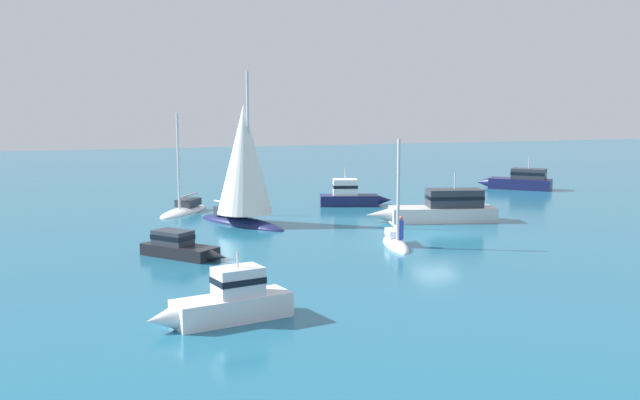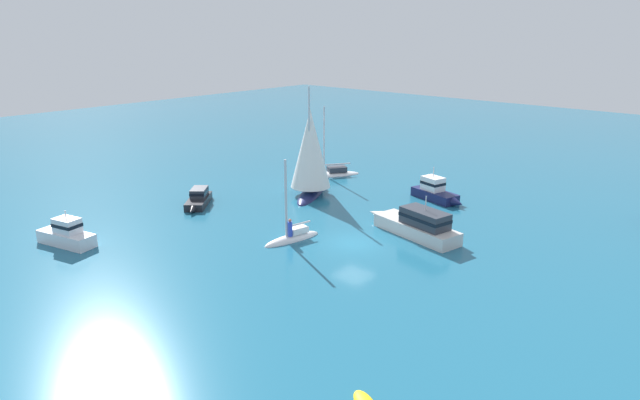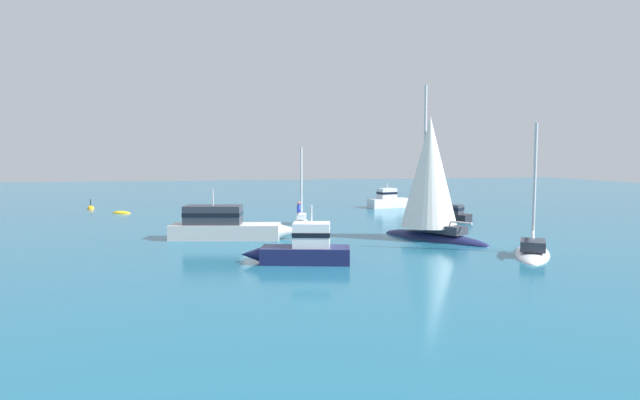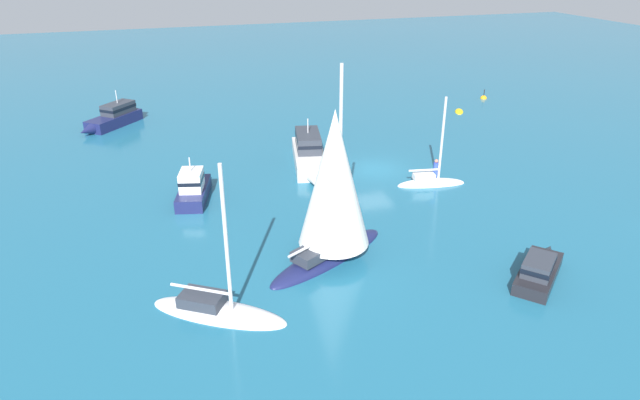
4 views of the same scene
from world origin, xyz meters
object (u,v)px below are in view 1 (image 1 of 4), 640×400
object	(u,v)px
powerboat	(227,302)
sloop	(184,210)
powerboat_2	(350,196)
launch	(520,180)
ketch	(396,242)
cabin_cruiser	(179,246)
yacht	(244,168)
powerboat_1	(443,208)

from	to	relation	value
powerboat	sloop	size ratio (longest dim) A/B	0.75
powerboat_2	launch	xyz separation A→B (m)	(5.04, -17.75, 0.02)
powerboat	ketch	size ratio (longest dim) A/B	0.87
sloop	powerboat	bearing A→B (deg)	30.20
cabin_cruiser	ketch	size ratio (longest dim) A/B	0.72
powerboat_2	ketch	size ratio (longest dim) A/B	0.87
launch	sloop	xyz separation A→B (m)	(-4.68, 30.17, -0.61)
yacht	powerboat_2	world-z (taller)	yacht
yacht	powerboat_2	xyz separation A→B (m)	(6.03, -9.31, -2.91)
sloop	cabin_cruiser	distance (m)	15.17
ketch	yacht	bearing A→B (deg)	-133.96
powerboat	cabin_cruiser	xyz separation A→B (m)	(11.72, 0.45, -0.20)
powerboat	cabin_cruiser	world-z (taller)	powerboat
sloop	powerboat_2	bearing A→B (deg)	121.78
powerboat_1	powerboat_2	distance (m)	9.28
powerboat	ketch	bearing A→B (deg)	-149.51
ketch	powerboat_1	bearing A→B (deg)	147.58
yacht	ketch	size ratio (longest dim) A/B	1.60
launch	cabin_cruiser	distance (m)	37.72
cabin_cruiser	powerboat_2	bearing A→B (deg)	94.41
yacht	powerboat_1	world-z (taller)	yacht
yacht	cabin_cruiser	bearing A→B (deg)	-59.33
powerboat_1	powerboat_2	size ratio (longest dim) A/B	1.57
powerboat	sloop	distance (m)	26.80
powerboat_1	ketch	bearing A→B (deg)	59.58
yacht	powerboat_1	bearing A→B (deg)	49.81
powerboat	ketch	world-z (taller)	ketch
powerboat	launch	xyz separation A→B (m)	(31.43, -31.71, 0.03)
cabin_cruiser	yacht	bearing A→B (deg)	108.35
powerboat_1	powerboat_2	world-z (taller)	powerboat_1
powerboat_1	ketch	xyz separation A→B (m)	(-6.64, 6.10, -0.68)
powerboat_2	powerboat_1	bearing A→B (deg)	-53.58
launch	sloop	distance (m)	30.54
sloop	powerboat_1	bearing A→B (deg)	94.02
launch	sloop	size ratio (longest dim) A/B	0.80
powerboat_2	sloop	bearing A→B (deg)	-167.23
yacht	cabin_cruiser	xyz separation A→B (m)	(-8.63, 5.10, -3.11)
sloop	ketch	distance (m)	18.44
sloop	ketch	bearing A→B (deg)	65.57
powerboat	sloop	bearing A→B (deg)	-107.29
yacht	powerboat	distance (m)	21.08
powerboat	ketch	distance (m)	15.89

